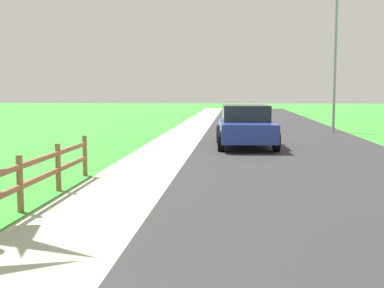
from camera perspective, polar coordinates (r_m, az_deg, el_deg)
The scene contains 6 objects.
ground_plane at distance 26.33m, azimuth 1.60°, elevation 1.37°, with size 120.00×120.00×0.00m, color green.
road_asphalt at distance 28.36m, azimuth 8.90°, elevation 1.63°, with size 7.00×66.00×0.01m, color #2D2D2D.
curb_concrete at distance 28.63m, azimuth -4.19°, elevation 1.73°, with size 6.00×66.00×0.01m, color #ACB695.
grass_verge at distance 28.90m, azimuth -7.13°, elevation 1.74°, with size 5.00×66.00×0.00m, color green.
parked_suv_blue at distance 19.31m, azimuth 5.94°, elevation 2.01°, with size 2.29×4.83×1.54m.
street_lamp at distance 26.85m, azimuth 15.76°, elevation 10.46°, with size 1.17×0.20×7.38m.
Camera 1 is at (1.42, -1.21, 2.07)m, focal length 48.33 mm.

